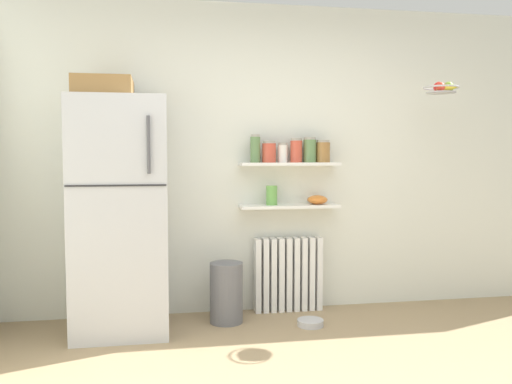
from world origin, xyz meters
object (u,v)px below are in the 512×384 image
refrigerator (120,211)px  storage_jar_3 (296,151)px  storage_jar_4 (310,150)px  hanging_fruit_basket (442,88)px  storage_jar_0 (255,149)px  vase (272,195)px  shelf_bowl (317,200)px  pet_food_bowl (310,323)px  storage_jar_5 (323,151)px  storage_jar_1 (269,152)px  trash_bin (226,293)px  radiator (288,274)px  storage_jar_2 (283,153)px

refrigerator → storage_jar_3: bearing=9.5°
storage_jar_4 → hanging_fruit_basket: bearing=-18.1°
storage_jar_0 → vase: storage_jar_0 is taller
shelf_bowl → pet_food_bowl: bearing=-112.9°
storage_jar_5 → pet_food_bowl: size_ratio=0.91×
storage_jar_1 → trash_bin: 1.20m
radiator → storage_jar_3: storage_jar_3 is taller
storage_jar_3 → storage_jar_1: bearing=-180.0°
storage_jar_3 → shelf_bowl: storage_jar_3 is taller
refrigerator → storage_jar_0: size_ratio=8.19×
radiator → shelf_bowl: shelf_bowl is taller
vase → shelf_bowl: (0.40, 0.00, -0.04)m
refrigerator → storage_jar_1: 1.30m
storage_jar_1 → pet_food_bowl: size_ratio=0.87×
refrigerator → storage_jar_5: size_ratio=10.07×
radiator → storage_jar_2: storage_jar_2 is taller
storage_jar_2 → storage_jar_4: storage_jar_4 is taller
vase → storage_jar_3: bearing=0.0°
storage_jar_1 → storage_jar_5: storage_jar_5 is taller
storage_jar_1 → storage_jar_5: (0.47, -0.00, 0.01)m
trash_bin → pet_food_bowl: size_ratio=2.33×
storage_jar_4 → hanging_fruit_basket: (1.01, -0.33, 0.50)m
shelf_bowl → storage_jar_2: bearing=180.0°
storage_jar_5 → hanging_fruit_basket: size_ratio=0.66×
storage_jar_0 → hanging_fruit_basket: hanging_fruit_basket is taller
storage_jar_1 → vase: (0.02, 0.00, -0.36)m
storage_jar_3 → storage_jar_4: (0.12, -0.00, 0.00)m
vase → trash_bin: vase is taller
storage_jar_2 → hanging_fruit_basket: 1.39m
storage_jar_2 → vase: size_ratio=1.01×
vase → storage_jar_5: bearing=-0.0°
shelf_bowl → trash_bin: size_ratio=0.35×
storage_jar_2 → storage_jar_5: size_ratio=0.87×
radiator → storage_jar_2: bearing=-152.8°
storage_jar_2 → shelf_bowl: 0.50m
shelf_bowl → hanging_fruit_basket: 1.36m
storage_jar_4 → shelf_bowl: 0.43m
storage_jar_2 → vase: storage_jar_2 is taller
refrigerator → storage_jar_0: refrigerator is taller
vase → storage_jar_1: bearing=180.0°
storage_jar_2 → vase: bearing=180.0°
storage_jar_2 → storage_jar_5: (0.35, -0.00, 0.01)m
trash_bin → refrigerator: bearing=-177.1°
shelf_bowl → radiator: bearing=173.1°
radiator → pet_food_bowl: (0.08, -0.43, -0.29)m
radiator → shelf_bowl: (0.25, -0.03, 0.64)m
storage_jar_0 → storage_jar_5: bearing=-0.0°
storage_jar_3 → shelf_bowl: (0.19, -0.00, -0.42)m
storage_jar_5 → storage_jar_2: bearing=180.0°
storage_jar_2 → shelf_bowl: bearing=0.0°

